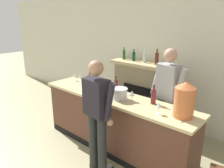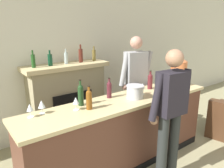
{
  "view_description": "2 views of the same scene",
  "coord_description": "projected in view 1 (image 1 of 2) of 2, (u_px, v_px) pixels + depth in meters",
  "views": [
    {
      "loc": [
        2.22,
        0.13,
        2.28
      ],
      "look_at": [
        -0.24,
        2.92,
        1.11
      ],
      "focal_mm": 35.0,
      "sensor_mm": 36.0,
      "label": 1
    },
    {
      "loc": [
        -1.85,
        0.56,
        1.99
      ],
      "look_at": [
        0.07,
        3.09,
        1.12
      ],
      "focal_mm": 35.0,
      "sensor_mm": 36.0,
      "label": 2
    }
  ],
  "objects": [
    {
      "name": "wine_glass_near_bucket",
      "position": [
        80.0,
        76.0,
        4.42
      ],
      "size": [
        0.08,
        0.08,
        0.16
      ],
      "color": "silver",
      "rests_on": "bar_counter"
    },
    {
      "name": "wine_bottle_merlot_tall",
      "position": [
        90.0,
        82.0,
        3.95
      ],
      "size": [
        0.07,
        0.07,
        0.29
      ],
      "color": "brown",
      "rests_on": "bar_counter"
    },
    {
      "name": "wine_glass_front_right",
      "position": [
        88.0,
        81.0,
        4.09
      ],
      "size": [
        0.08,
        0.08,
        0.16
      ],
      "color": "silver",
      "rests_on": "bar_counter"
    },
    {
      "name": "wine_bottle_chardonnay_pale",
      "position": [
        116.0,
        85.0,
        3.81
      ],
      "size": [
        0.07,
        0.07,
        0.29
      ],
      "color": "#511E27",
      "rests_on": "bar_counter"
    },
    {
      "name": "person_customer",
      "position": [
        97.0,
        114.0,
        3.08
      ],
      "size": [
        0.66,
        0.32,
        1.73
      ],
      "color": "#242726",
      "rests_on": "ground_plane"
    },
    {
      "name": "copper_dispenser",
      "position": [
        184.0,
        100.0,
        2.82
      ],
      "size": [
        0.27,
        0.31,
        0.48
      ],
      "color": "#C16435",
      "rests_on": "bar_counter"
    },
    {
      "name": "wine_glass_back_row",
      "position": [
        75.0,
        75.0,
        4.49
      ],
      "size": [
        0.07,
        0.07,
        0.16
      ],
      "color": "silver",
      "rests_on": "bar_counter"
    },
    {
      "name": "person_bartender",
      "position": [
        167.0,
        97.0,
        3.57
      ],
      "size": [
        0.65,
        0.36,
        1.81
      ],
      "color": "#313C38",
      "rests_on": "ground_plane"
    },
    {
      "name": "wall_back_panel",
      "position": [
        161.0,
        61.0,
        4.62
      ],
      "size": [
        12.0,
        0.07,
        2.75
      ],
      "color": "beige",
      "rests_on": "ground_plane"
    },
    {
      "name": "wine_glass_mid_counter",
      "position": [
        159.0,
        105.0,
        2.94
      ],
      "size": [
        0.07,
        0.07,
        0.17
      ],
      "color": "silver",
      "rests_on": "bar_counter"
    },
    {
      "name": "wine_bottle_rose_blush",
      "position": [
        153.0,
        95.0,
        3.29
      ],
      "size": [
        0.08,
        0.08,
        0.3
      ],
      "color": "maroon",
      "rests_on": "bar_counter"
    },
    {
      "name": "ice_bucket_steel",
      "position": [
        120.0,
        94.0,
        3.48
      ],
      "size": [
        0.25,
        0.25,
        0.18
      ],
      "color": "silver",
      "rests_on": "bar_counter"
    },
    {
      "name": "wine_bottle_port_short",
      "position": [
        96.0,
        79.0,
        4.08
      ],
      "size": [
        0.07,
        0.07,
        0.34
      ],
      "color": "#1E3C1C",
      "rests_on": "bar_counter"
    },
    {
      "name": "fireplace_stone",
      "position": [
        143.0,
        92.0,
        4.8
      ],
      "size": [
        1.46,
        0.52,
        1.66
      ],
      "color": "gray",
      "rests_on": "ground_plane"
    },
    {
      "name": "wine_glass_by_dispenser",
      "position": [
        132.0,
        94.0,
        3.39
      ],
      "size": [
        0.08,
        0.08,
        0.17
      ],
      "color": "silver",
      "rests_on": "bar_counter"
    },
    {
      "name": "bar_counter",
      "position": [
        114.0,
        123.0,
        3.79
      ],
      "size": [
        2.93,
        0.63,
        1.0
      ],
      "color": "#553225",
      "rests_on": "ground_plane"
    }
  ]
}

